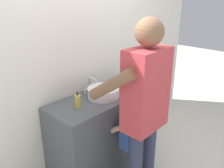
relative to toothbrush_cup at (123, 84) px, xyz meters
The scene contains 8 objects.
back_wall 0.64m from the toothbrush_cup, 136.60° to the left, with size 4.40×0.08×2.70m.
vanity_cabinet 0.61m from the toothbrush_cup, behind, with size 1.27×0.54×0.89m, color #4C5156.
sink_basin 0.35m from the toothbrush_cup, behind, with size 0.35×0.35×0.11m.
faucet 0.41m from the toothbrush_cup, 149.67° to the left, with size 0.18×0.14×0.18m.
toothbrush_cup is the anchor object (origin of this frame).
soap_bottle 0.70m from the toothbrush_cup, behind, with size 0.06×0.06×0.17m.
child_toddler 0.65m from the toothbrush_cup, 132.17° to the right, with size 0.29×0.29×0.93m.
adult_parent 0.81m from the toothbrush_cup, 127.12° to the right, with size 0.56×0.58×1.80m.
Camera 1 is at (-1.70, -1.42, 1.98)m, focal length 38.11 mm.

